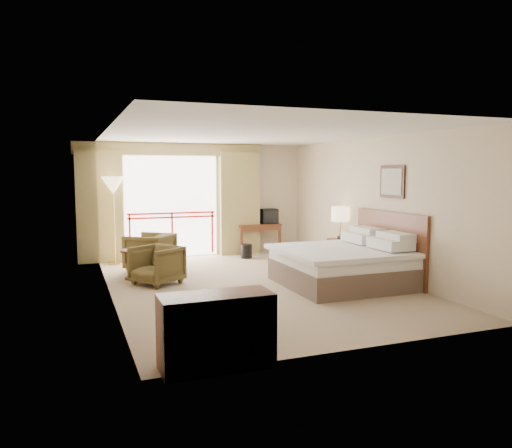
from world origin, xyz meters
name	(u,v)px	position (x,y,z in m)	size (l,w,h in m)	color
floor	(254,285)	(0.00, 0.00, 0.00)	(7.00, 7.00, 0.00)	gray
ceiling	(254,133)	(0.00, 0.00, 2.70)	(7.00, 7.00, 0.00)	white
wall_back	(204,200)	(0.00, 3.50, 1.35)	(5.00, 5.00, 0.00)	beige
wall_front	(363,233)	(0.00, -3.50, 1.35)	(5.00, 5.00, 0.00)	beige
wall_left	(109,214)	(-2.50, 0.00, 1.35)	(7.00, 7.00, 0.00)	beige
wall_right	(374,207)	(2.50, 0.00, 1.35)	(7.00, 7.00, 0.00)	beige
balcony_door	(172,207)	(-0.80, 3.48, 1.20)	(2.40, 2.40, 0.00)	white
balcony_railing	(172,223)	(-0.80, 3.46, 0.81)	(2.09, 0.03, 1.02)	red
curtain_left	(99,207)	(-2.45, 3.35, 1.25)	(1.00, 0.26, 2.50)	#998851
curtain_right	(239,203)	(0.85, 3.35, 1.25)	(1.00, 0.26, 2.50)	#998851
valance	(171,149)	(-0.80, 3.38, 2.55)	(4.40, 0.22, 0.28)	#998851
hvac_vent	(254,159)	(1.30, 3.47, 2.35)	(0.50, 0.04, 0.50)	silver
bed	(344,264)	(1.50, -0.60, 0.38)	(2.13, 2.06, 0.97)	brown
headboard	(390,246)	(2.46, -0.60, 0.65)	(0.06, 2.10, 1.30)	#582919
framed_art	(392,182)	(2.47, -0.60, 1.85)	(0.04, 0.72, 0.60)	black
nightstand	(341,253)	(2.33, 0.95, 0.30)	(0.42, 0.50, 0.60)	#582919
table_lamp	(340,215)	(2.33, 1.00, 1.12)	(0.38, 0.38, 0.66)	tan
phone	(343,238)	(2.28, 0.80, 0.64)	(0.18, 0.14, 0.08)	black
desk	(257,230)	(1.35, 3.42, 0.56)	(1.11, 0.54, 0.72)	#582919
tv	(269,216)	(1.65, 3.36, 0.91)	(0.41, 0.33, 0.38)	black
coffee_maker	(245,219)	(1.00, 3.37, 0.85)	(0.12, 0.12, 0.27)	black
cup	(251,223)	(1.15, 3.32, 0.77)	(0.06, 0.06, 0.09)	white
wastebasket	(246,251)	(0.79, 2.66, 0.16)	(0.26, 0.26, 0.33)	black
armchair_far	(150,270)	(-1.56, 1.98, 0.00)	(0.83, 0.85, 0.77)	#403419
armchair_near	(157,284)	(-1.64, 0.66, 0.00)	(0.75, 0.77, 0.70)	#403419
side_table	(134,259)	(-1.97, 1.25, 0.39)	(0.52, 0.52, 0.56)	black
book	(134,249)	(-1.97, 1.25, 0.57)	(0.17, 0.23, 0.02)	white
floor_lamp	(113,189)	(-2.18, 2.98, 1.66)	(0.49, 0.49, 1.93)	tan
dresser	(216,331)	(-1.72, -3.45, 0.39)	(1.17, 0.50, 0.78)	#582919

